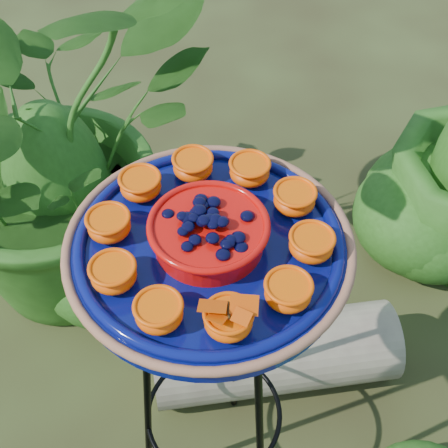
# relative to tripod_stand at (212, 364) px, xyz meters

# --- Properties ---
(ground_plane) EXTENTS (20.00, 20.00, 0.00)m
(ground_plane) POSITION_rel_tripod_stand_xyz_m (0.10, 0.03, -0.49)
(ground_plane) COLOR black
(ground_plane) RESTS_ON ground
(tripod_stand) EXTENTS (0.37, 0.37, 0.80)m
(tripod_stand) POSITION_rel_tripod_stand_xyz_m (0.00, 0.00, 0.00)
(tripod_stand) COLOR black
(tripod_stand) RESTS_ON ground
(feeder_dish) EXTENTS (0.52, 0.52, 0.10)m
(feeder_dish) POSITION_rel_tripod_stand_xyz_m (0.00, -0.00, 0.35)
(feeder_dish) COLOR #070E5B
(feeder_dish) RESTS_ON tripod_stand
(driftwood_log) EXTENTS (0.64, 0.26, 0.21)m
(driftwood_log) POSITION_rel_tripod_stand_xyz_m (0.17, 0.23, -0.38)
(driftwood_log) COLOR tan
(driftwood_log) RESTS_ON ground
(shrub_back_left) EXTENTS (1.18, 1.16, 0.99)m
(shrub_back_left) POSITION_rel_tripod_stand_xyz_m (-0.39, 0.65, 0.01)
(shrub_back_left) COLOR #245115
(shrub_back_left) RESTS_ON ground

